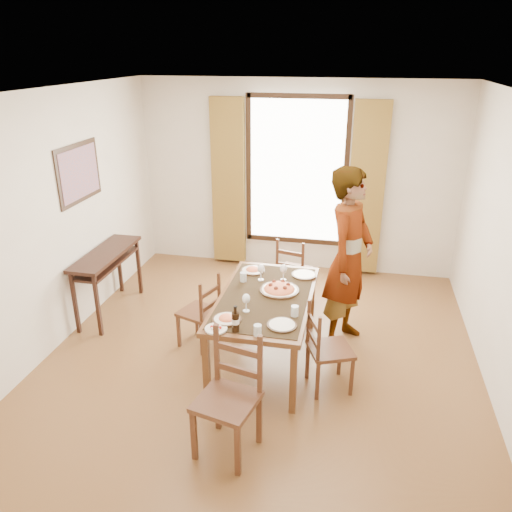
% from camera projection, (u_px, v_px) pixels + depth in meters
% --- Properties ---
extents(ground, '(5.00, 5.00, 0.00)m').
position_uv_depth(ground, '(261.00, 357.00, 5.34)').
color(ground, '#582F1B').
rests_on(ground, ground).
extents(room_shell, '(4.60, 5.10, 2.74)m').
position_uv_depth(room_shell, '(264.00, 216.00, 4.86)').
color(room_shell, silver).
rests_on(room_shell, ground).
extents(console_table, '(0.38, 1.20, 0.80)m').
position_uv_depth(console_table, '(107.00, 261.00, 6.01)').
color(console_table, black).
rests_on(console_table, ground).
extents(dining_table, '(0.92, 1.64, 0.76)m').
position_uv_depth(dining_table, '(266.00, 302.00, 5.03)').
color(dining_table, brown).
rests_on(dining_table, ground).
extents(chair_west, '(0.48, 0.48, 0.85)m').
position_uv_depth(chair_west, '(201.00, 313.00, 5.41)').
color(chair_west, '#512D1B').
rests_on(chair_west, ground).
extents(chair_north, '(0.47, 0.47, 0.89)m').
position_uv_depth(chair_north, '(294.00, 272.00, 6.36)').
color(chair_north, '#512D1B').
rests_on(chair_north, ground).
extents(chair_south, '(0.54, 0.54, 1.02)m').
position_uv_depth(chair_south, '(229.00, 400.00, 3.96)').
color(chair_south, '#512D1B').
rests_on(chair_south, ground).
extents(chair_east, '(0.51, 0.51, 0.88)m').
position_uv_depth(chair_east, '(327.00, 351.00, 4.72)').
color(chair_east, '#512D1B').
rests_on(chair_east, ground).
extents(man, '(1.02, 0.92, 1.97)m').
position_uv_depth(man, '(349.00, 259.00, 5.30)').
color(man, gray).
rests_on(man, ground).
extents(plate_sw, '(0.27, 0.27, 0.05)m').
position_uv_depth(plate_sw, '(227.00, 318.00, 4.55)').
color(plate_sw, silver).
rests_on(plate_sw, dining_table).
extents(plate_se, '(0.27, 0.27, 0.05)m').
position_uv_depth(plate_se, '(282.00, 323.00, 4.45)').
color(plate_se, silver).
rests_on(plate_se, dining_table).
extents(plate_nw, '(0.27, 0.27, 0.05)m').
position_uv_depth(plate_nw, '(253.00, 269.00, 5.55)').
color(plate_nw, silver).
rests_on(plate_nw, dining_table).
extents(plate_ne, '(0.27, 0.27, 0.05)m').
position_uv_depth(plate_ne, '(304.00, 273.00, 5.44)').
color(plate_ne, silver).
rests_on(plate_ne, dining_table).
extents(pasta_platter, '(0.40, 0.40, 0.10)m').
position_uv_depth(pasta_platter, '(279.00, 287.00, 5.08)').
color(pasta_platter, red).
rests_on(pasta_platter, dining_table).
extents(caprese_plate, '(0.20, 0.20, 0.04)m').
position_uv_depth(caprese_plate, '(216.00, 328.00, 4.40)').
color(caprese_plate, silver).
rests_on(caprese_plate, dining_table).
extents(wine_glass_a, '(0.08, 0.08, 0.18)m').
position_uv_depth(wine_glass_a, '(246.00, 303.00, 4.68)').
color(wine_glass_a, white).
rests_on(wine_glass_a, dining_table).
extents(wine_glass_b, '(0.08, 0.08, 0.18)m').
position_uv_depth(wine_glass_b, '(283.00, 272.00, 5.31)').
color(wine_glass_b, white).
rests_on(wine_glass_b, dining_table).
extents(wine_glass_c, '(0.08, 0.08, 0.18)m').
position_uv_depth(wine_glass_c, '(261.00, 272.00, 5.31)').
color(wine_glass_c, white).
rests_on(wine_glass_c, dining_table).
extents(tumbler_a, '(0.07, 0.07, 0.10)m').
position_uv_depth(tumbler_a, '(295.00, 311.00, 4.61)').
color(tumbler_a, silver).
rests_on(tumbler_a, dining_table).
extents(tumbler_b, '(0.07, 0.07, 0.10)m').
position_uv_depth(tumbler_b, '(243.00, 277.00, 5.30)').
color(tumbler_b, silver).
rests_on(tumbler_b, dining_table).
extents(tumbler_c, '(0.07, 0.07, 0.10)m').
position_uv_depth(tumbler_c, '(258.00, 330.00, 4.30)').
color(tumbler_c, silver).
rests_on(tumbler_c, dining_table).
extents(wine_bottle, '(0.07, 0.07, 0.25)m').
position_uv_depth(wine_bottle, '(235.00, 319.00, 4.34)').
color(wine_bottle, black).
rests_on(wine_bottle, dining_table).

